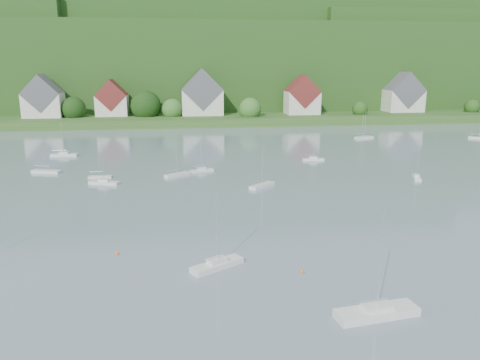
% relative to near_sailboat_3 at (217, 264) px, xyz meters
% --- Properties ---
extents(far_shore_strip, '(600.00, 60.00, 3.00)m').
position_rel_near_sailboat_3_xyz_m(far_shore_strip, '(0.36, 149.87, 1.05)').
color(far_shore_strip, '#2A521F').
rests_on(far_shore_strip, ground).
extents(forested_ridge, '(620.00, 181.22, 69.89)m').
position_rel_near_sailboat_3_xyz_m(forested_ridge, '(0.76, 218.44, 22.43)').
color(forested_ridge, '#1E4215').
rests_on(forested_ridge, ground).
extents(village_building_0, '(14.00, 10.40, 16.00)m').
position_rel_near_sailboat_3_xyz_m(village_building_0, '(-54.64, 136.87, 9.06)').
color(village_building_0, beige).
rests_on(village_building_0, far_shore_strip).
extents(village_building_1, '(12.00, 9.36, 14.00)m').
position_rel_near_sailboat_3_xyz_m(village_building_1, '(-29.64, 138.87, 8.30)').
color(village_building_1, beige).
rests_on(village_building_1, far_shore_strip).
extents(village_building_2, '(16.00, 11.44, 18.00)m').
position_rel_near_sailboat_3_xyz_m(village_building_2, '(5.36, 137.87, 9.82)').
color(village_building_2, beige).
rests_on(village_building_2, far_shore_strip).
extents(village_building_3, '(13.00, 10.40, 15.50)m').
position_rel_near_sailboat_3_xyz_m(village_building_3, '(45.36, 135.87, 8.98)').
color(village_building_3, beige).
rests_on(village_building_3, far_shore_strip).
extents(village_building_4, '(15.00, 10.40, 16.50)m').
position_rel_near_sailboat_3_xyz_m(village_building_4, '(90.36, 139.87, 9.13)').
color(village_building_4, beige).
rests_on(village_building_4, far_shore_strip).
extents(near_sailboat_3, '(6.42, 4.94, 8.69)m').
position_rel_near_sailboat_3_xyz_m(near_sailboat_3, '(0.00, 0.00, 0.00)').
color(near_sailboat_3, silver).
rests_on(near_sailboat_3, ground).
extents(near_sailboat_4, '(8.09, 3.30, 10.61)m').
position_rel_near_sailboat_3_xyz_m(near_sailboat_4, '(13.70, -12.43, 0.06)').
color(near_sailboat_4, silver).
rests_on(near_sailboat_4, ground).
extents(mooring_buoy_2, '(0.43, 0.43, 0.43)m').
position_rel_near_sailboat_3_xyz_m(mooring_buoy_2, '(9.30, -2.57, -0.45)').
color(mooring_buoy_2, orange).
rests_on(mooring_buoy_2, ground).
extents(mooring_buoy_3, '(0.42, 0.42, 0.42)m').
position_rel_near_sailboat_3_xyz_m(mooring_buoy_3, '(-11.79, 5.27, -0.45)').
color(mooring_buoy_3, orange).
rests_on(mooring_buoy_3, ground).
extents(far_sailboat_cluster, '(191.82, 66.69, 8.71)m').
position_rel_near_sailboat_3_xyz_m(far_sailboat_cluster, '(8.37, 67.05, -0.08)').
color(far_sailboat_cluster, silver).
rests_on(far_sailboat_cluster, ground).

